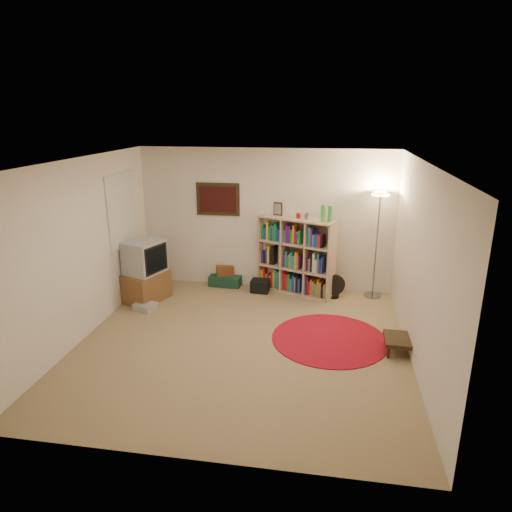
{
  "coord_description": "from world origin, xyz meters",
  "views": [
    {
      "loc": [
        1.1,
        -5.57,
        3.08
      ],
      "look_at": [
        0.1,
        0.6,
        1.1
      ],
      "focal_mm": 32.0,
      "sensor_mm": 36.0,
      "label": 1
    }
  ],
  "objects_px": {
    "bookshelf": "(295,257)",
    "floor_lamp": "(379,210)",
    "floor_fan": "(334,286)",
    "suitcase": "(226,280)",
    "tv_stand": "(146,272)",
    "side_table": "(402,340)"
  },
  "relations": [
    {
      "from": "bookshelf",
      "to": "floor_fan",
      "type": "bearing_deg",
      "value": 6.87
    },
    {
      "from": "floor_lamp",
      "to": "suitcase",
      "type": "height_order",
      "value": "floor_lamp"
    },
    {
      "from": "suitcase",
      "to": "tv_stand",
      "type": "bearing_deg",
      "value": -137.67
    },
    {
      "from": "floor_fan",
      "to": "side_table",
      "type": "xyz_separation_m",
      "value": [
        0.89,
        -1.77,
        -0.03
      ]
    },
    {
      "from": "bookshelf",
      "to": "floor_fan",
      "type": "xyz_separation_m",
      "value": [
        0.7,
        -0.18,
        -0.44
      ]
    },
    {
      "from": "floor_lamp",
      "to": "suitcase",
      "type": "distance_m",
      "value": 3.02
    },
    {
      "from": "bookshelf",
      "to": "floor_lamp",
      "type": "xyz_separation_m",
      "value": [
        1.36,
        -0.01,
        0.88
      ]
    },
    {
      "from": "floor_fan",
      "to": "suitcase",
      "type": "distance_m",
      "value": 2.01
    },
    {
      "from": "bookshelf",
      "to": "side_table",
      "type": "distance_m",
      "value": 2.56
    },
    {
      "from": "suitcase",
      "to": "floor_fan",
      "type": "bearing_deg",
      "value": -5.16
    },
    {
      "from": "bookshelf",
      "to": "suitcase",
      "type": "relative_size",
      "value": 2.69
    },
    {
      "from": "bookshelf",
      "to": "suitcase",
      "type": "distance_m",
      "value": 1.41
    },
    {
      "from": "bookshelf",
      "to": "tv_stand",
      "type": "xyz_separation_m",
      "value": [
        -2.45,
        -0.8,
        -0.15
      ]
    },
    {
      "from": "tv_stand",
      "to": "side_table",
      "type": "bearing_deg",
      "value": 3.91
    },
    {
      "from": "floor_lamp",
      "to": "suitcase",
      "type": "relative_size",
      "value": 3.08
    },
    {
      "from": "floor_fan",
      "to": "tv_stand",
      "type": "xyz_separation_m",
      "value": [
        -3.15,
        -0.62,
        0.3
      ]
    },
    {
      "from": "floor_fan",
      "to": "tv_stand",
      "type": "height_order",
      "value": "tv_stand"
    },
    {
      "from": "floor_lamp",
      "to": "side_table",
      "type": "xyz_separation_m",
      "value": [
        0.23,
        -1.94,
        -1.36
      ]
    },
    {
      "from": "tv_stand",
      "to": "suitcase",
      "type": "bearing_deg",
      "value": 58.42
    },
    {
      "from": "floor_lamp",
      "to": "side_table",
      "type": "bearing_deg",
      "value": -83.34
    },
    {
      "from": "tv_stand",
      "to": "floor_lamp",
      "type": "bearing_deg",
      "value": 31.5
    },
    {
      "from": "floor_fan",
      "to": "side_table",
      "type": "height_order",
      "value": "floor_fan"
    }
  ]
}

